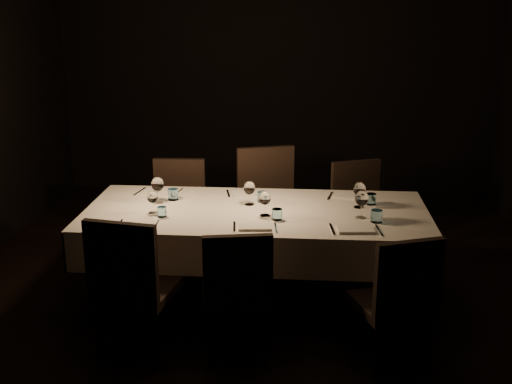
# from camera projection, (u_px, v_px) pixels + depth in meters

# --- Properties ---
(room) EXTENTS (5.01, 6.01, 3.01)m
(room) POSITION_uv_depth(u_px,v_px,m) (256.00, 110.00, 4.50)
(room) COLOR black
(room) RESTS_ON ground
(dining_table) EXTENTS (2.52, 1.12, 0.76)m
(dining_table) POSITION_uv_depth(u_px,v_px,m) (256.00, 220.00, 4.73)
(dining_table) COLOR black
(dining_table) RESTS_ON ground
(chair_near_left) EXTENTS (0.54, 0.54, 0.98)m
(chair_near_left) POSITION_uv_depth(u_px,v_px,m) (131.00, 282.00, 4.05)
(chair_near_left) COLOR black
(chair_near_left) RESTS_ON ground
(place_setting_near_left) EXTENTS (0.30, 0.39, 0.17)m
(place_setting_near_left) POSITION_uv_depth(u_px,v_px,m) (150.00, 208.00, 4.54)
(place_setting_near_left) COLOR silver
(place_setting_near_left) RESTS_ON dining_table
(chair_near_center) EXTENTS (0.50, 0.50, 0.89)m
(chair_near_center) POSITION_uv_depth(u_px,v_px,m) (237.00, 289.00, 4.05)
(chair_near_center) COLOR black
(chair_near_center) RESTS_ON ground
(place_setting_near_center) EXTENTS (0.34, 0.41, 0.18)m
(place_setting_near_center) POSITION_uv_depth(u_px,v_px,m) (265.00, 210.00, 4.48)
(place_setting_near_center) COLOR silver
(place_setting_near_center) RESTS_ON dining_table
(chair_near_right) EXTENTS (0.56, 0.56, 0.90)m
(chair_near_right) POSITION_uv_depth(u_px,v_px,m) (399.00, 296.00, 3.93)
(chair_near_right) COLOR black
(chair_near_right) RESTS_ON ground
(place_setting_near_right) EXTENTS (0.37, 0.42, 0.20)m
(place_setting_near_right) POSITION_uv_depth(u_px,v_px,m) (363.00, 212.00, 4.43)
(place_setting_near_right) COLOR silver
(place_setting_near_right) RESTS_ON dining_table
(chair_far_left) EXTENTS (0.46, 0.46, 0.93)m
(chair_far_left) POSITION_uv_depth(u_px,v_px,m) (178.00, 209.00, 5.53)
(chair_far_left) COLOR black
(chair_far_left) RESTS_ON ground
(place_setting_far_left) EXTENTS (0.38, 0.42, 0.20)m
(place_setting_far_left) POSITION_uv_depth(u_px,v_px,m) (161.00, 189.00, 4.95)
(place_setting_far_left) COLOR silver
(place_setting_far_left) RESTS_ON dining_table
(chair_far_center) EXTENTS (0.62, 0.62, 1.04)m
(chair_far_center) POSITION_uv_depth(u_px,v_px,m) (269.00, 204.00, 5.48)
(chair_far_center) COLOR black
(chair_far_center) RESTS_ON ground
(place_setting_far_center) EXTENTS (0.35, 0.40, 0.18)m
(place_setting_far_center) POSITION_uv_depth(u_px,v_px,m) (251.00, 192.00, 4.90)
(place_setting_far_center) COLOR silver
(place_setting_far_center) RESTS_ON dining_table
(chair_far_right) EXTENTS (0.57, 0.57, 0.92)m
(chair_far_right) POSITION_uv_depth(u_px,v_px,m) (360.00, 210.00, 5.50)
(chair_far_right) COLOR black
(chair_far_right) RESTS_ON ground
(place_setting_far_right) EXTENTS (0.37, 0.41, 0.19)m
(place_setting_far_right) POSITION_uv_depth(u_px,v_px,m) (359.00, 194.00, 4.84)
(place_setting_far_right) COLOR silver
(place_setting_far_right) RESTS_ON dining_table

